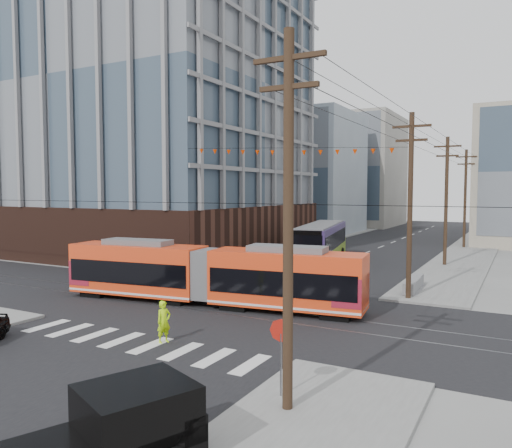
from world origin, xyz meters
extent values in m
plane|color=slate|center=(0.00, 0.00, 0.00)|extent=(160.00, 160.00, 0.00)
cube|color=#381E16|center=(-22.00, 23.00, 14.30)|extent=(30.00, 25.00, 28.60)
cube|color=#8C99A5|center=(-17.00, 52.00, 9.00)|extent=(18.00, 16.00, 18.00)
cube|color=gray|center=(-14.00, 72.00, 10.00)|extent=(16.00, 18.00, 20.00)
cylinder|color=black|center=(8.50, -6.00, 5.50)|extent=(0.30, 0.30, 11.00)
cylinder|color=black|center=(8.50, 56.00, 5.50)|extent=(0.30, 0.30, 11.00)
imported|color=silver|center=(-6.01, 15.77, 0.69)|extent=(1.94, 4.32, 1.38)
imported|color=silver|center=(-6.04, 18.80, 0.67)|extent=(2.47, 4.81, 1.33)
imported|color=slate|center=(-5.18, 26.42, 0.72)|extent=(4.07, 5.70, 1.44)
imported|color=#BDF90D|center=(1.02, -2.39, 0.90)|extent=(0.61, 0.76, 1.81)
cube|color=gray|center=(8.30, 13.67, 0.43)|extent=(1.14, 4.38, 0.87)
camera|label=1|loc=(14.44, -18.91, 6.51)|focal=35.00mm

